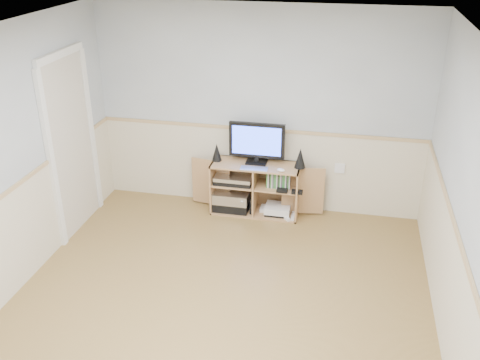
% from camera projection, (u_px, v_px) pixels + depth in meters
% --- Properties ---
extents(room, '(4.04, 4.54, 2.54)m').
position_uv_depth(room, '(209.00, 191.00, 4.53)').
color(room, '#A48249').
rests_on(room, ground).
extents(media_cabinet, '(1.67, 0.40, 0.65)m').
position_uv_depth(media_cabinet, '(256.00, 186.00, 6.62)').
color(media_cabinet, tan).
rests_on(media_cabinet, floor).
extents(monitor, '(0.67, 0.18, 0.51)m').
position_uv_depth(monitor, '(257.00, 142.00, 6.36)').
color(monitor, black).
rests_on(monitor, media_cabinet).
extents(speaker_left, '(0.12, 0.12, 0.22)m').
position_uv_depth(speaker_left, '(217.00, 152.00, 6.50)').
color(speaker_left, black).
rests_on(speaker_left, media_cabinet).
extents(speaker_right, '(0.13, 0.13, 0.24)m').
position_uv_depth(speaker_right, '(300.00, 158.00, 6.30)').
color(speaker_right, black).
rests_on(speaker_right, media_cabinet).
extents(keyboard, '(0.33, 0.14, 0.01)m').
position_uv_depth(keyboard, '(254.00, 169.00, 6.31)').
color(keyboard, white).
rests_on(keyboard, media_cabinet).
extents(mouse, '(0.11, 0.09, 0.04)m').
position_uv_depth(mouse, '(281.00, 170.00, 6.24)').
color(mouse, white).
rests_on(mouse, media_cabinet).
extents(av_components, '(0.53, 0.34, 0.47)m').
position_uv_depth(av_components, '(232.00, 194.00, 6.68)').
color(av_components, black).
rests_on(av_components, media_cabinet).
extents(game_consoles, '(0.45, 0.30, 0.11)m').
position_uv_depth(game_consoles, '(277.00, 209.00, 6.62)').
color(game_consoles, white).
rests_on(game_consoles, media_cabinet).
extents(game_cases, '(0.28, 0.13, 0.19)m').
position_uv_depth(game_cases, '(279.00, 180.00, 6.44)').
color(game_cases, '#3F8C3F').
rests_on(game_cases, media_cabinet).
extents(wall_outlet, '(0.12, 0.03, 0.12)m').
position_uv_depth(wall_outlet, '(340.00, 168.00, 6.46)').
color(wall_outlet, white).
rests_on(wall_outlet, wall_back).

